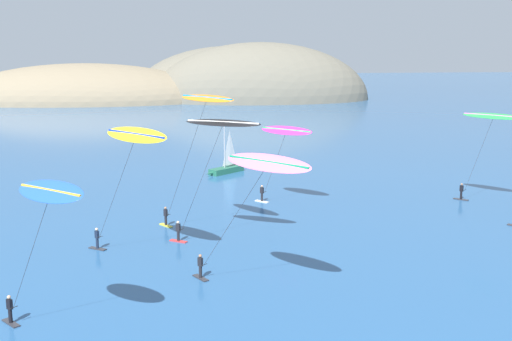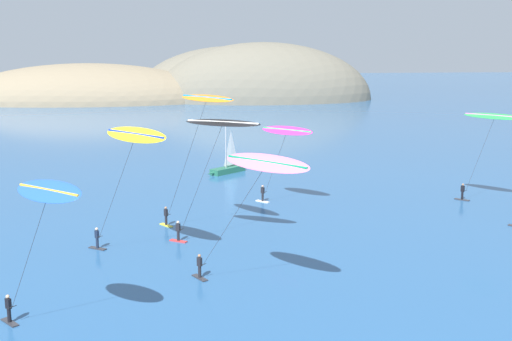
{
  "view_description": "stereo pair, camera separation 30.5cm",
  "coord_description": "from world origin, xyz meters",
  "views": [
    {
      "loc": [
        -11.24,
        -26.12,
        15.71
      ],
      "look_at": [
        -5.36,
        24.09,
        5.56
      ],
      "focal_mm": 45.0,
      "sensor_mm": 36.0,
      "label": 1
    },
    {
      "loc": [
        -10.94,
        -26.16,
        15.71
      ],
      "look_at": [
        -5.36,
        24.09,
        5.56
      ],
      "focal_mm": 45.0,
      "sensor_mm": 36.0,
      "label": 2
    }
  ],
  "objects": [
    {
      "name": "kitesurfer_pink",
      "position": [
        -6.47,
        11.13,
        8.15
      ],
      "size": [
        7.19,
        7.78,
        9.16
      ],
      "color": "#2D2D33",
      "rests_on": "ground"
    },
    {
      "name": "kitesurfer_blue",
      "position": [
        -18.18,
        6.75,
        7.67
      ],
      "size": [
        6.12,
        5.5,
        8.77
      ],
      "color": "#2D2D33",
      "rests_on": "ground"
    },
    {
      "name": "kitesurfer_yellow",
      "position": [
        -14.63,
        18.73,
        8.82
      ],
      "size": [
        6.85,
        7.17,
        9.93
      ],
      "color": "#2D2D33",
      "rests_on": "ground"
    },
    {
      "name": "sailboat_near",
      "position": [
        -6.14,
        50.39,
        0.64
      ],
      "size": [
        5.1,
        4.65,
        5.7
      ],
      "color": "#23664C",
      "rests_on": "ground"
    },
    {
      "name": "kitesurfer_green",
      "position": [
        18.46,
        32.32,
        8.14
      ],
      "size": [
        5.15,
        5.42,
        9.01
      ],
      "color": "#2D2D33",
      "rests_on": "ground"
    },
    {
      "name": "headland_island",
      "position": [
        -4.26,
        154.38,
        0.0
      ],
      "size": [
        113.12,
        48.15,
        31.45
      ],
      "color": "#84755B",
      "rests_on": "ground"
    },
    {
      "name": "kitesurfer_magenta",
      "position": [
        -1.47,
        33.87,
        6.95
      ],
      "size": [
        5.34,
        5.09,
        7.85
      ],
      "color": "silver",
      "rests_on": "ground"
    },
    {
      "name": "kitesurfer_orange",
      "position": [
        -9.52,
        24.09,
        10.59
      ],
      "size": [
        6.52,
        7.88,
        11.72
      ],
      "color": "yellow",
      "rests_on": "ground"
    },
    {
      "name": "kitesurfer_black",
      "position": [
        -8.43,
        21.75,
        9.05
      ],
      "size": [
        7.28,
        4.5,
        10.03
      ],
      "color": "red",
      "rests_on": "ground"
    }
  ]
}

